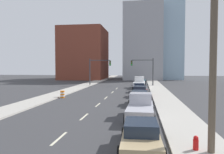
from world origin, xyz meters
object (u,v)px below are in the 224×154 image
object	(u,v)px
pickup_truck_white	(139,84)
sedan_gray	(140,98)
traffic_signal_left	(96,68)
utility_pole_right_near	(214,34)
sedan_maroon	(140,92)
sedan_tan	(141,136)
pickup_truck_silver	(140,109)
traffic_barrel	(62,94)
fire_hydrant	(196,144)
sedan_teal	(141,81)
sedan_blue	(141,82)
sedan_navy	(139,88)
traffic_signal_right	(146,68)

from	to	relation	value
pickup_truck_white	sedan_gray	bearing A→B (deg)	-86.95
traffic_signal_left	utility_pole_right_near	bearing A→B (deg)	-70.22
sedan_maroon	pickup_truck_white	bearing A→B (deg)	94.40
sedan_tan	traffic_signal_left	bearing A→B (deg)	104.12
utility_pole_right_near	sedan_tan	bearing A→B (deg)	172.00
utility_pole_right_near	pickup_truck_white	xyz separation A→B (m)	(-3.70, 31.84, -4.71)
sedan_gray	pickup_truck_white	xyz separation A→B (m)	(-0.26, 18.53, 0.19)
utility_pole_right_near	sedan_tan	world-z (taller)	utility_pole_right_near
pickup_truck_silver	pickup_truck_white	size ratio (longest dim) A/B	0.83
traffic_barrel	sedan_maroon	bearing A→B (deg)	14.68
sedan_gray	sedan_maroon	xyz separation A→B (m)	(-0.00, 6.43, -0.03)
fire_hydrant	pickup_truck_white	xyz separation A→B (m)	(-3.06, 31.63, 0.48)
fire_hydrant	pickup_truck_silver	world-z (taller)	pickup_truck_silver
sedan_gray	sedan_tan	bearing A→B (deg)	-86.96
traffic_barrel	pickup_truck_white	distance (m)	17.81
traffic_barrel	sedan_teal	world-z (taller)	sedan_teal
sedan_gray	sedan_blue	world-z (taller)	sedan_gray
utility_pole_right_near	sedan_navy	xyz separation A→B (m)	(-3.62, 24.96, -4.92)
sedan_maroon	sedan_navy	distance (m)	5.23
traffic_signal_right	pickup_truck_silver	bearing A→B (deg)	-91.99
fire_hydrant	sedan_blue	size ratio (longest dim) A/B	0.20
traffic_barrel	pickup_truck_white	world-z (taller)	pickup_truck_white
fire_hydrant	pickup_truck_white	world-z (taller)	pickup_truck_white
utility_pole_right_near	sedan_blue	xyz separation A→B (m)	(-3.39, 39.03, -4.94)
traffic_signal_left	utility_pole_right_near	xyz separation A→B (m)	(13.24, -36.82, 1.69)
fire_hydrant	pickup_truck_white	distance (m)	31.78
pickup_truck_silver	sedan_maroon	distance (m)	12.95
sedan_maroon	pickup_truck_white	distance (m)	12.11
traffic_barrel	fire_hydrant	size ratio (longest dim) A/B	1.14
traffic_signal_left	fire_hydrant	size ratio (longest dim) A/B	7.12
pickup_truck_silver	fire_hydrant	bearing A→B (deg)	-66.48
pickup_truck_silver	sedan_tan	bearing A→B (deg)	-87.98
sedan_gray	sedan_navy	xyz separation A→B (m)	(-0.19, 11.65, -0.02)
sedan_navy	sedan_teal	world-z (taller)	sedan_navy
traffic_barrel	utility_pole_right_near	bearing A→B (deg)	-51.39
sedan_gray	traffic_barrel	bearing A→B (deg)	161.98
utility_pole_right_near	sedan_gray	bearing A→B (deg)	104.47
sedan_navy	pickup_truck_white	distance (m)	6.88
traffic_barrel	pickup_truck_silver	size ratio (longest dim) A/B	0.18
sedan_navy	sedan_teal	xyz separation A→B (m)	(0.26, 19.94, -0.02)
sedan_navy	pickup_truck_white	xyz separation A→B (m)	(-0.08, 6.88, 0.21)
traffic_signal_right	sedan_maroon	world-z (taller)	traffic_signal_right
traffic_barrel	sedan_tan	bearing A→B (deg)	-58.00
fire_hydrant	sedan_tan	world-z (taller)	sedan_tan
traffic_signal_right	sedan_blue	size ratio (longest dim) A/B	1.40
traffic_barrel	sedan_gray	distance (m)	10.87
sedan_navy	fire_hydrant	bearing A→B (deg)	-86.15
fire_hydrant	sedan_tan	size ratio (longest dim) A/B	0.17
sedan_blue	sedan_maroon	bearing A→B (deg)	-89.36
sedan_tan	sedan_navy	distance (m)	24.51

